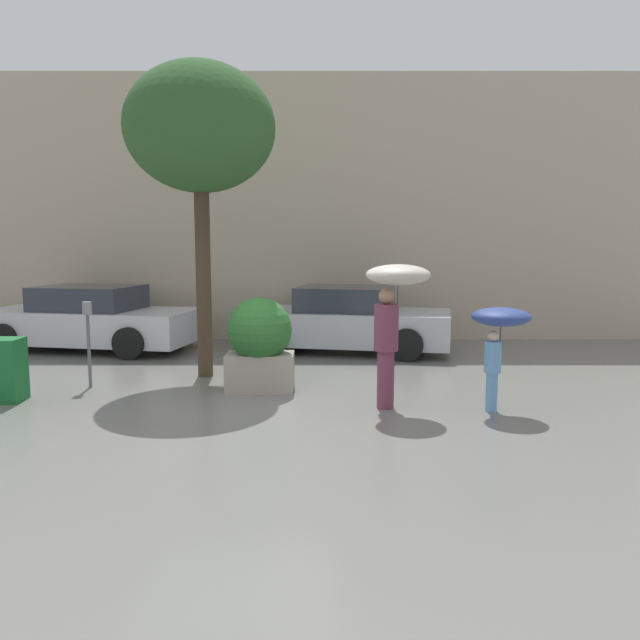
{
  "coord_description": "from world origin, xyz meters",
  "views": [
    {
      "loc": [
        1.07,
        -7.96,
        2.24
      ],
      "look_at": [
        1.06,
        1.6,
        1.05
      ],
      "focal_mm": 35.0,
      "sensor_mm": 36.0,
      "label": 1
    }
  ],
  "objects_px": {
    "planter_box": "(261,341)",
    "person_adult": "(394,300)",
    "parked_car_near": "(346,321)",
    "street_tree": "(201,130)",
    "parking_meter": "(89,326)",
    "newspaper_box": "(5,370)",
    "person_child": "(500,327)",
    "parked_car_far": "(91,320)"
  },
  "relations": [
    {
      "from": "person_child",
      "to": "newspaper_box",
      "type": "height_order",
      "value": "person_child"
    },
    {
      "from": "parking_meter",
      "to": "newspaper_box",
      "type": "bearing_deg",
      "value": -136.24
    },
    {
      "from": "parked_car_near",
      "to": "newspaper_box",
      "type": "relative_size",
      "value": 5.03
    },
    {
      "from": "planter_box",
      "to": "newspaper_box",
      "type": "distance_m",
      "value": 3.64
    },
    {
      "from": "person_adult",
      "to": "street_tree",
      "type": "distance_m",
      "value": 4.4
    },
    {
      "from": "parked_car_near",
      "to": "planter_box",
      "type": "bearing_deg",
      "value": 168.67
    },
    {
      "from": "street_tree",
      "to": "parking_meter",
      "type": "relative_size",
      "value": 3.82
    },
    {
      "from": "street_tree",
      "to": "planter_box",
      "type": "bearing_deg",
      "value": -45.12
    },
    {
      "from": "person_child",
      "to": "parking_meter",
      "type": "height_order",
      "value": "person_child"
    },
    {
      "from": "person_child",
      "to": "parking_meter",
      "type": "relative_size",
      "value": 1.04
    },
    {
      "from": "parked_car_far",
      "to": "person_adult",
      "type": "bearing_deg",
      "value": -117.8
    },
    {
      "from": "planter_box",
      "to": "parking_meter",
      "type": "distance_m",
      "value": 2.68
    },
    {
      "from": "street_tree",
      "to": "newspaper_box",
      "type": "relative_size",
      "value": 5.69
    },
    {
      "from": "parked_car_near",
      "to": "street_tree",
      "type": "bearing_deg",
      "value": 146.0
    },
    {
      "from": "street_tree",
      "to": "newspaper_box",
      "type": "xyz_separation_m",
      "value": [
        -2.54,
        -1.69,
        -3.59
      ]
    },
    {
      "from": "parked_car_near",
      "to": "person_child",
      "type": "bearing_deg",
      "value": -147.34
    },
    {
      "from": "planter_box",
      "to": "parked_car_near",
      "type": "distance_m",
      "value": 3.77
    },
    {
      "from": "person_adult",
      "to": "planter_box",
      "type": "bearing_deg",
      "value": 149.97
    },
    {
      "from": "newspaper_box",
      "to": "parked_car_near",
      "type": "bearing_deg",
      "value": 39.65
    },
    {
      "from": "parking_meter",
      "to": "newspaper_box",
      "type": "relative_size",
      "value": 1.49
    },
    {
      "from": "planter_box",
      "to": "person_adult",
      "type": "relative_size",
      "value": 0.73
    },
    {
      "from": "planter_box",
      "to": "newspaper_box",
      "type": "bearing_deg",
      "value": -169.43
    },
    {
      "from": "person_adult",
      "to": "person_child",
      "type": "bearing_deg",
      "value": -8.28
    },
    {
      "from": "planter_box",
      "to": "parked_car_far",
      "type": "xyz_separation_m",
      "value": [
        -3.93,
        3.67,
        -0.14
      ]
    },
    {
      "from": "parked_car_near",
      "to": "parking_meter",
      "type": "xyz_separation_m",
      "value": [
        -4.11,
        -3.29,
        0.34
      ]
    },
    {
      "from": "street_tree",
      "to": "newspaper_box",
      "type": "bearing_deg",
      "value": -146.27
    },
    {
      "from": "parked_car_far",
      "to": "parking_meter",
      "type": "bearing_deg",
      "value": -149.03
    },
    {
      "from": "parked_car_near",
      "to": "parked_car_far",
      "type": "height_order",
      "value": "same"
    },
    {
      "from": "person_adult",
      "to": "parked_car_far",
      "type": "xyz_separation_m",
      "value": [
        -5.82,
        4.7,
        -0.85
      ]
    },
    {
      "from": "person_adult",
      "to": "parking_meter",
      "type": "distance_m",
      "value": 4.75
    },
    {
      "from": "planter_box",
      "to": "person_child",
      "type": "relative_size",
      "value": 1.02
    },
    {
      "from": "person_adult",
      "to": "street_tree",
      "type": "relative_size",
      "value": 0.38
    },
    {
      "from": "planter_box",
      "to": "parking_meter",
      "type": "relative_size",
      "value": 1.06
    },
    {
      "from": "person_adult",
      "to": "newspaper_box",
      "type": "bearing_deg",
      "value": 174.57
    },
    {
      "from": "person_child",
      "to": "street_tree",
      "type": "bearing_deg",
      "value": 140.19
    },
    {
      "from": "planter_box",
      "to": "street_tree",
      "type": "xyz_separation_m",
      "value": [
        -1.02,
        1.03,
        3.28
      ]
    },
    {
      "from": "planter_box",
      "to": "newspaper_box",
      "type": "xyz_separation_m",
      "value": [
        -3.56,
        -0.66,
        -0.31
      ]
    },
    {
      "from": "person_child",
      "to": "street_tree",
      "type": "distance_m",
      "value": 5.64
    },
    {
      "from": "parked_car_near",
      "to": "street_tree",
      "type": "xyz_separation_m",
      "value": [
        -2.47,
        -2.45,
        3.42
      ]
    },
    {
      "from": "person_adult",
      "to": "parked_car_far",
      "type": "distance_m",
      "value": 7.53
    },
    {
      "from": "parked_car_near",
      "to": "parking_meter",
      "type": "relative_size",
      "value": 3.38
    },
    {
      "from": "street_tree",
      "to": "parking_meter",
      "type": "height_order",
      "value": "street_tree"
    }
  ]
}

